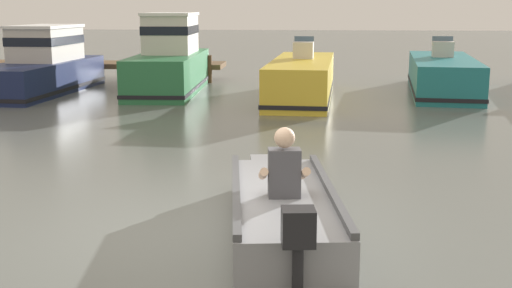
{
  "coord_description": "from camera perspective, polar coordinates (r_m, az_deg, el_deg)",
  "views": [
    {
      "loc": [
        1.19,
        -6.7,
        2.44
      ],
      "look_at": [
        0.46,
        2.17,
        0.55
      ],
      "focal_mm": 46.01,
      "sensor_mm": 36.0,
      "label": 1
    }
  ],
  "objects": [
    {
      "name": "ground_plane",
      "position": [
        7.22,
        -5.1,
        -7.79
      ],
      "size": [
        120.0,
        120.0,
        0.0
      ],
      "primitive_type": "plane",
      "color": "slate"
    },
    {
      "name": "moored_boat_yellow",
      "position": [
        17.5,
        4.01,
        5.58
      ],
      "size": [
        1.88,
        5.84,
        1.61
      ],
      "color": "gold",
      "rests_on": "ground"
    },
    {
      "name": "moored_boat_navy",
      "position": [
        19.63,
        -18.1,
        6.32
      ],
      "size": [
        2.07,
        5.45,
        1.89
      ],
      "color": "#19234C",
      "rests_on": "ground"
    },
    {
      "name": "wooden_dock",
      "position": [
        23.34,
        -17.61,
        6.64
      ],
      "size": [
        11.88,
        1.64,
        1.06
      ],
      "color": "brown",
      "rests_on": "ground"
    },
    {
      "name": "rowboat_with_person",
      "position": [
        7.28,
        2.31,
        -5.52
      ],
      "size": [
        1.46,
        3.73,
        1.19
      ],
      "color": "gray",
      "rests_on": "ground"
    },
    {
      "name": "moored_boat_teal",
      "position": [
        19.43,
        15.91,
        5.7
      ],
      "size": [
        2.36,
        6.0,
        1.56
      ],
      "color": "#1E727A",
      "rests_on": "ground"
    },
    {
      "name": "moored_boat_green",
      "position": [
        19.05,
        -7.52,
        7.05
      ],
      "size": [
        1.87,
        5.18,
        2.23
      ],
      "color": "#287042",
      "rests_on": "ground"
    }
  ]
}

